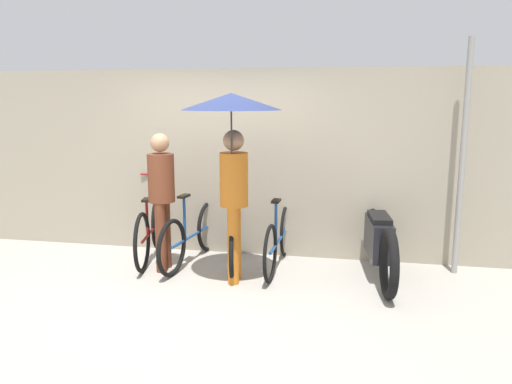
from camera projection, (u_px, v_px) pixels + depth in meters
The scene contains 10 objects.
ground_plane at pixel (184, 298), 5.33m from camera, with size 30.00×30.00×0.00m, color #9E998E.
back_wall at pixel (223, 163), 6.76m from camera, with size 10.92×0.12×2.48m.
parked_bicycle_0 at pixel (151, 231), 6.57m from camera, with size 0.49×1.70×1.08m.
parked_bicycle_1 at pixel (192, 234), 6.45m from camera, with size 0.44×1.78×1.10m.
parked_bicycle_2 at pixel (234, 237), 6.35m from camera, with size 0.50×1.67×1.04m.
parked_bicycle_3 at pixel (279, 239), 6.25m from camera, with size 0.44×1.74×1.04m.
pedestrian_leading at pixel (162, 191), 6.05m from camera, with size 0.32×0.32×1.69m.
pedestrian_center at pixel (232, 133), 5.43m from camera, with size 1.09×1.09×2.16m.
motorcycle at pixel (378, 240), 5.97m from camera, with size 0.58×2.21×0.95m.
awning_pole at pixel (462, 159), 5.85m from camera, with size 0.07×0.07×2.79m.
Camera 1 is at (1.72, -4.80, 2.10)m, focal length 35.00 mm.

